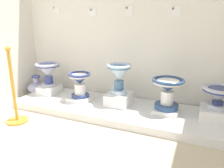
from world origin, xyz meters
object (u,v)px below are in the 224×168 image
object	(u,v)px
antique_toilet_tall_cobalt	(80,81)
antique_toilet_pale_glazed	(119,74)
info_placard_third	(129,11)
antique_toilet_leftmost	(48,70)
plinth_block_pale_glazed	(119,99)
info_placard_second	(93,12)
stanchion_post_near_left	(15,102)
plinth_block_central_ornate	(166,110)
decorative_vase_spare	(37,87)
info_placard_fourth	(176,12)
antique_toilet_central_ornate	(168,88)
plinth_block_broad_patterned	(216,114)
plinth_block_leftmost	(50,89)
antique_toilet_broad_patterned	(219,94)
info_placard_first	(56,10)
plinth_block_tall_cobalt	(80,99)

from	to	relation	value
antique_toilet_tall_cobalt	antique_toilet_pale_glazed	size ratio (longest dim) A/B	0.86
info_placard_third	antique_toilet_leftmost	bearing A→B (deg)	-163.62
antique_toilet_pale_glazed	plinth_block_pale_glazed	bearing A→B (deg)	-90.00
info_placard_second	stanchion_post_near_left	distance (m)	1.74
plinth_block_central_ornate	decorative_vase_spare	bearing A→B (deg)	176.76
antique_toilet_pale_glazed	info_placard_fourth	xyz separation A→B (m)	(0.66, 0.38, 0.84)
antique_toilet_leftmost	antique_toilet_central_ornate	distance (m)	1.93
antique_toilet_leftmost	plinth_block_central_ornate	distance (m)	1.96
antique_toilet_leftmost	decorative_vase_spare	bearing A→B (deg)	165.23
antique_toilet_leftmost	plinth_block_broad_patterned	xyz separation A→B (m)	(2.53, -0.02, -0.32)
plinth_block_leftmost	plinth_block_central_ornate	distance (m)	1.93
antique_toilet_broad_patterned	info_placard_first	bearing A→B (deg)	171.43
plinth_block_pale_glazed	info_placard_fourth	bearing A→B (deg)	30.06
antique_toilet_tall_cobalt	info_placard_fourth	world-z (taller)	info_placard_fourth
plinth_block_tall_cobalt	plinth_block_pale_glazed	xyz separation A→B (m)	(0.59, 0.09, 0.05)
plinth_block_pale_glazed	info_placard_first	bearing A→B (deg)	163.43
decorative_vase_spare	info_placard_second	bearing A→B (deg)	14.98
plinth_block_pale_glazed	decorative_vase_spare	xyz separation A→B (m)	(-1.60, 0.11, -0.05)
info_placard_first	stanchion_post_near_left	world-z (taller)	info_placard_first
antique_toilet_leftmost	info_placard_first	size ratio (longest dim) A/B	3.11
plinth_block_pale_glazed	stanchion_post_near_left	distance (m)	1.39
antique_toilet_central_ornate	info_placard_fourth	xyz separation A→B (m)	(-0.03, 0.40, 0.95)
info_placard_fourth	decorative_vase_spare	distance (m)	2.60
antique_toilet_tall_cobalt	stanchion_post_near_left	distance (m)	0.93
plinth_block_central_ornate	plinth_block_leftmost	bearing A→B (deg)	178.95
plinth_block_tall_cobalt	antique_toilet_tall_cobalt	bearing A→B (deg)	180.00
stanchion_post_near_left	plinth_block_tall_cobalt	bearing A→B (deg)	55.99
plinth_block_tall_cobalt	info_placard_fourth	distance (m)	1.83
plinth_block_central_ornate	info_placard_second	bearing A→B (deg)	162.46
antique_toilet_pale_glazed	info_placard_second	world-z (taller)	info_placard_second
antique_toilet_central_ornate	plinth_block_broad_patterned	size ratio (longest dim) A/B	1.07
antique_toilet_pale_glazed	antique_toilet_leftmost	bearing A→B (deg)	179.34
plinth_block_leftmost	decorative_vase_spare	xyz separation A→B (m)	(-0.36, 0.09, -0.03)
antique_toilet_broad_patterned	antique_toilet_tall_cobalt	bearing A→B (deg)	-177.49
antique_toilet_tall_cobalt	antique_toilet_central_ornate	world-z (taller)	antique_toilet_central_ornate
info_placard_fourth	plinth_block_pale_glazed	bearing A→B (deg)	-149.94
antique_toilet_broad_patterned	stanchion_post_near_left	size ratio (longest dim) A/B	0.40
plinth_block_broad_patterned	info_placard_third	bearing A→B (deg)	163.27
plinth_block_broad_patterned	plinth_block_pale_glazed	bearing A→B (deg)	179.74
plinth_block_tall_cobalt	antique_toilet_broad_patterned	world-z (taller)	antique_toilet_broad_patterned
antique_toilet_pale_glazed	info_placard_second	distance (m)	1.10
antique_toilet_leftmost	stanchion_post_near_left	size ratio (longest dim) A/B	0.40
plinth_block_broad_patterned	info_placard_second	size ratio (longest dim) A/B	3.17
antique_toilet_tall_cobalt	info_placard_second	xyz separation A→B (m)	(0.00, 0.47, 0.99)
antique_toilet_tall_cobalt	antique_toilet_central_ornate	size ratio (longest dim) A/B	0.90
antique_toilet_broad_patterned	plinth_block_leftmost	bearing A→B (deg)	179.54
plinth_block_tall_cobalt	antique_toilet_pale_glazed	bearing A→B (deg)	8.46
plinth_block_pale_glazed	decorative_vase_spare	bearing A→B (deg)	176.12
antique_toilet_central_ornate	decorative_vase_spare	size ratio (longest dim) A/B	1.20
info_placard_second	info_placard_third	world-z (taller)	info_placard_third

